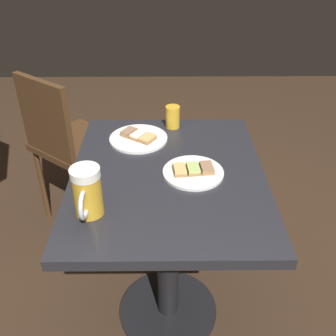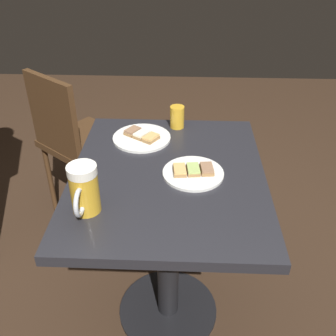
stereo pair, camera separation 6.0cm
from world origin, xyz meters
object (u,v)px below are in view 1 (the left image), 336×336
object	(u,v)px
plate_near	(193,171)
beer_glass_small	(173,117)
plate_far	(138,138)
salt_shaker	(78,182)
beer_mug	(87,192)
cafe_chair	(67,141)

from	to	relation	value
plate_near	beer_glass_small	world-z (taller)	beer_glass_small
plate_far	salt_shaker	world-z (taller)	salt_shaker
beer_mug	beer_glass_small	distance (m)	0.62
salt_shaker	cafe_chair	size ratio (longest dim) A/B	0.08
salt_shaker	beer_glass_small	bearing A→B (deg)	-124.96
plate_far	cafe_chair	size ratio (longest dim) A/B	0.26
beer_glass_small	cafe_chair	bearing A→B (deg)	-28.73
beer_mug	salt_shaker	world-z (taller)	beer_mug
plate_near	salt_shaker	bearing A→B (deg)	13.99
plate_far	salt_shaker	xyz separation A→B (m)	(0.17, 0.34, 0.03)
plate_far	salt_shaker	bearing A→B (deg)	62.68
salt_shaker	cafe_chair	xyz separation A→B (m)	(0.23, -0.75, -0.27)
beer_glass_small	salt_shaker	world-z (taller)	beer_glass_small
plate_far	beer_glass_small	size ratio (longest dim) A/B	2.49
beer_mug	plate_near	bearing A→B (deg)	-147.15
beer_glass_small	plate_near	bearing A→B (deg)	100.36
plate_near	cafe_chair	size ratio (longest dim) A/B	0.24
plate_far	beer_mug	bearing A→B (deg)	74.89
plate_near	beer_glass_small	xyz separation A→B (m)	(0.06, -0.35, 0.04)
beer_glass_small	salt_shaker	xyz separation A→B (m)	(0.31, 0.45, -0.01)
plate_far	salt_shaker	distance (m)	0.38
plate_far	cafe_chair	distance (m)	0.62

